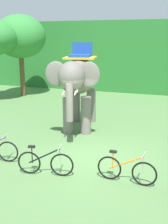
{
  "coord_description": "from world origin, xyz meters",
  "views": [
    {
      "loc": [
        2.82,
        -8.54,
        3.98
      ],
      "look_at": [
        -0.53,
        1.0,
        1.3
      ],
      "focal_mm": 45.15,
      "sensor_mm": 36.0,
      "label": 1
    }
  ],
  "objects_px": {
    "tree_far_left": "(20,37)",
    "elephant": "(79,80)",
    "bike_orange": "(126,170)",
    "bike_black": "(45,163)"
  },
  "relations": [
    {
      "from": "bike_black",
      "to": "tree_far_left",
      "type": "bearing_deg",
      "value": 124.17
    },
    {
      "from": "elephant",
      "to": "tree_far_left",
      "type": "bearing_deg",
      "value": 137.94
    },
    {
      "from": "tree_far_left",
      "to": "bike_orange",
      "type": "bearing_deg",
      "value": -46.62
    },
    {
      "from": "elephant",
      "to": "bike_orange",
      "type": "relative_size",
      "value": 2.48
    },
    {
      "from": "tree_far_left",
      "to": "bike_black",
      "type": "distance_m",
      "value": 12.74
    },
    {
      "from": "tree_far_left",
      "to": "elephant",
      "type": "bearing_deg",
      "value": -42.06
    },
    {
      "from": "elephant",
      "to": "bike_black",
      "type": "xyz_separation_m",
      "value": [
        0.56,
        -4.42,
        -1.82
      ]
    },
    {
      "from": "tree_far_left",
      "to": "elephant",
      "type": "height_order",
      "value": "tree_far_left"
    },
    {
      "from": "bike_black",
      "to": "bike_orange",
      "type": "height_order",
      "value": "same"
    },
    {
      "from": "bike_black",
      "to": "bike_orange",
      "type": "bearing_deg",
      "value": 8.32
    }
  ]
}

